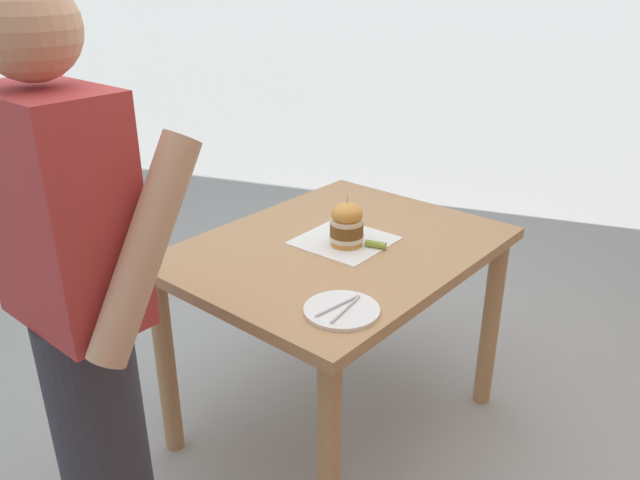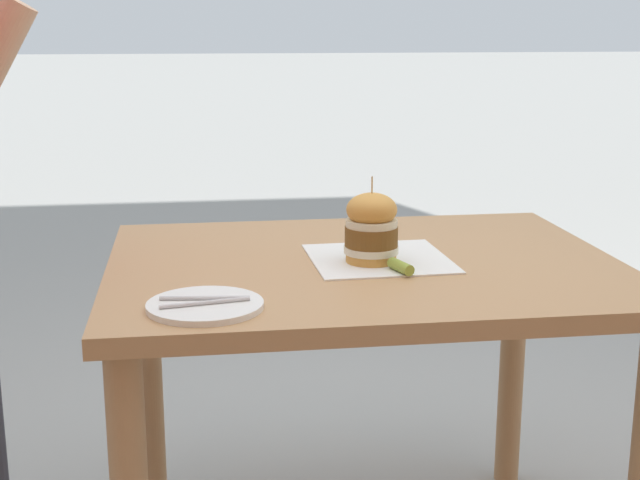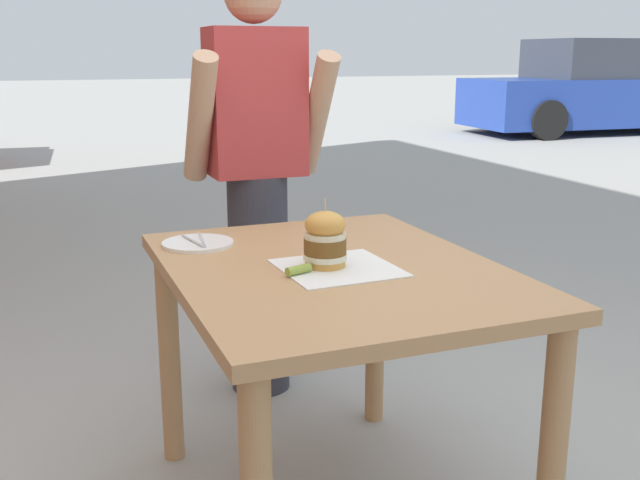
{
  "view_description": "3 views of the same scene",
  "coord_description": "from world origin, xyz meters",
  "px_view_note": "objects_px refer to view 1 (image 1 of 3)",
  "views": [
    {
      "loc": [
        -1.26,
        1.58,
        1.7
      ],
      "look_at": [
        0.0,
        0.1,
        0.84
      ],
      "focal_mm": 35.0,
      "sensor_mm": 36.0,
      "label": 1
    },
    {
      "loc": [
        -1.9,
        0.37,
        1.31
      ],
      "look_at": [
        0.0,
        0.1,
        0.84
      ],
      "focal_mm": 50.0,
      "sensor_mm": 36.0,
      "label": 2
    },
    {
      "loc": [
        -0.77,
        -1.86,
        1.36
      ],
      "look_at": [
        0.0,
        0.1,
        0.84
      ],
      "focal_mm": 42.0,
      "sensor_mm": 36.0,
      "label": 3
    }
  ],
  "objects_px": {
    "sandwich": "(347,224)",
    "side_plate_with_forks": "(342,310)",
    "diner_across_table": "(82,320)",
    "patio_table": "(338,275)",
    "pickle_spear": "(376,244)"
  },
  "relations": [
    {
      "from": "pickle_spear",
      "to": "diner_across_table",
      "type": "bearing_deg",
      "value": 79.37
    },
    {
      "from": "patio_table",
      "to": "pickle_spear",
      "type": "xyz_separation_m",
      "value": [
        -0.12,
        -0.06,
        0.14
      ]
    },
    {
      "from": "patio_table",
      "to": "diner_across_table",
      "type": "distance_m",
      "value": 0.97
    },
    {
      "from": "sandwich",
      "to": "side_plate_with_forks",
      "type": "height_order",
      "value": "sandwich"
    },
    {
      "from": "patio_table",
      "to": "diner_across_table",
      "type": "bearing_deg",
      "value": 86.07
    },
    {
      "from": "pickle_spear",
      "to": "side_plate_with_forks",
      "type": "height_order",
      "value": "pickle_spear"
    },
    {
      "from": "side_plate_with_forks",
      "to": "pickle_spear",
      "type": "bearing_deg",
      "value": -66.55
    },
    {
      "from": "patio_table",
      "to": "pickle_spear",
      "type": "relative_size",
      "value": 15.44
    },
    {
      "from": "sandwich",
      "to": "side_plate_with_forks",
      "type": "bearing_deg",
      "value": 126.51
    },
    {
      "from": "patio_table",
      "to": "pickle_spear",
      "type": "bearing_deg",
      "value": -155.52
    },
    {
      "from": "patio_table",
      "to": "diner_across_table",
      "type": "relative_size",
      "value": 0.68
    },
    {
      "from": "diner_across_table",
      "to": "sandwich",
      "type": "bearing_deg",
      "value": -95.58
    },
    {
      "from": "sandwich",
      "to": "diner_across_table",
      "type": "xyz_separation_m",
      "value": [
        0.09,
        0.95,
        0.02
      ]
    },
    {
      "from": "side_plate_with_forks",
      "to": "sandwich",
      "type": "bearing_deg",
      "value": -53.49
    },
    {
      "from": "side_plate_with_forks",
      "to": "diner_across_table",
      "type": "bearing_deg",
      "value": 57.67
    }
  ]
}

